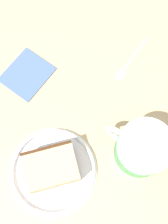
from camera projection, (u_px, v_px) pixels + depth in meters
The scene contains 6 objects.
ground_plane at pixel (87, 144), 59.77cm from camera, with size 124.53×124.53×3.86cm, color tan.
small_plate at pixel (53, 170), 55.42cm from camera, with size 17.74×17.74×1.45cm.
cake_slice at pixel (51, 168), 52.86cm from camera, with size 12.23×11.81×5.28cm.
tea_mug at pixel (141, 150), 52.14cm from camera, with size 9.91×12.75×10.85cm.
teaspoon at pixel (126, 67), 62.97cm from camera, with size 12.81×2.09×0.80cm.
folded_napkin at pixel (27, 74), 62.48cm from camera, with size 10.34×9.15×0.60cm, color slate.
Camera 1 is at (-9.89, -6.63, 57.05)cm, focal length 44.34 mm.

